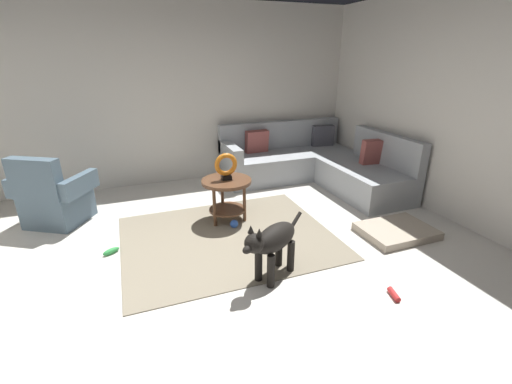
{
  "coord_description": "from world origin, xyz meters",
  "views": [
    {
      "loc": [
        -0.81,
        -2.7,
        1.93
      ],
      "look_at": [
        0.45,
        0.6,
        0.55
      ],
      "focal_mm": 24.64,
      "sensor_mm": 36.0,
      "label": 1
    }
  ],
  "objects_px": {
    "dog_bed_mat": "(396,231)",
    "dog_toy_ball": "(234,224)",
    "side_table": "(227,189)",
    "dog_toy_bone": "(111,251)",
    "dog": "(273,242)",
    "dog_toy_rope": "(394,294)",
    "armchair": "(54,199)",
    "torus_sculpture": "(226,166)",
    "sectional_couch": "(314,164)"
  },
  "relations": [
    {
      "from": "dog_bed_mat",
      "to": "dog_toy_ball",
      "type": "distance_m",
      "value": 1.88
    },
    {
      "from": "side_table",
      "to": "dog_toy_bone",
      "type": "distance_m",
      "value": 1.45
    },
    {
      "from": "dog_bed_mat",
      "to": "dog_toy_rope",
      "type": "height_order",
      "value": "dog_bed_mat"
    },
    {
      "from": "torus_sculpture",
      "to": "dog_toy_rope",
      "type": "height_order",
      "value": "torus_sculpture"
    },
    {
      "from": "side_table",
      "to": "dog_bed_mat",
      "type": "xyz_separation_m",
      "value": [
        1.71,
        -1.05,
        -0.37
      ]
    },
    {
      "from": "torus_sculpture",
      "to": "side_table",
      "type": "bearing_deg",
      "value": 180.0
    },
    {
      "from": "sectional_couch",
      "to": "dog_toy_rope",
      "type": "bearing_deg",
      "value": -106.14
    },
    {
      "from": "dog_toy_ball",
      "to": "dog_toy_bone",
      "type": "distance_m",
      "value": 1.38
    },
    {
      "from": "dog_toy_ball",
      "to": "dog_toy_rope",
      "type": "relative_size",
      "value": 0.63
    },
    {
      "from": "side_table",
      "to": "dog_toy_ball",
      "type": "height_order",
      "value": "side_table"
    },
    {
      "from": "dog_bed_mat",
      "to": "dog",
      "type": "xyz_separation_m",
      "value": [
        -1.67,
        -0.26,
        0.33
      ]
    },
    {
      "from": "armchair",
      "to": "dog",
      "type": "xyz_separation_m",
      "value": [
        2.0,
        -1.98,
        0.05
      ]
    },
    {
      "from": "dog_bed_mat",
      "to": "dog_toy_bone",
      "type": "xyz_separation_m",
      "value": [
        -3.07,
        0.72,
        -0.01
      ]
    },
    {
      "from": "dog",
      "to": "dog_toy_rope",
      "type": "relative_size",
      "value": 4.82
    },
    {
      "from": "dog_bed_mat",
      "to": "dog_toy_bone",
      "type": "bearing_deg",
      "value": 166.79
    },
    {
      "from": "dog_toy_rope",
      "to": "torus_sculpture",
      "type": "bearing_deg",
      "value": 114.91
    },
    {
      "from": "armchair",
      "to": "dog_toy_bone",
      "type": "distance_m",
      "value": 1.2
    },
    {
      "from": "armchair",
      "to": "dog_bed_mat",
      "type": "height_order",
      "value": "armchair"
    },
    {
      "from": "armchair",
      "to": "dog",
      "type": "height_order",
      "value": "armchair"
    },
    {
      "from": "torus_sculpture",
      "to": "dog_bed_mat",
      "type": "height_order",
      "value": "torus_sculpture"
    },
    {
      "from": "sectional_couch",
      "to": "armchair",
      "type": "height_order",
      "value": "same"
    },
    {
      "from": "dog_toy_bone",
      "to": "dog",
      "type": "bearing_deg",
      "value": -35.12
    },
    {
      "from": "torus_sculpture",
      "to": "dog_bed_mat",
      "type": "relative_size",
      "value": 0.41
    },
    {
      "from": "dog",
      "to": "dog_toy_bone",
      "type": "height_order",
      "value": "dog"
    },
    {
      "from": "torus_sculpture",
      "to": "dog_toy_bone",
      "type": "bearing_deg",
      "value": -166.33
    },
    {
      "from": "dog",
      "to": "dog_toy_ball",
      "type": "distance_m",
      "value": 1.14
    },
    {
      "from": "side_table",
      "to": "dog_toy_rope",
      "type": "bearing_deg",
      "value": -65.09
    },
    {
      "from": "armchair",
      "to": "dog_bed_mat",
      "type": "distance_m",
      "value": 4.06
    },
    {
      "from": "side_table",
      "to": "dog_bed_mat",
      "type": "bearing_deg",
      "value": -31.62
    },
    {
      "from": "torus_sculpture",
      "to": "dog",
      "type": "xyz_separation_m",
      "value": [
        0.04,
        -1.31,
        -0.33
      ]
    },
    {
      "from": "dog",
      "to": "dog_toy_rope",
      "type": "distance_m",
      "value": 1.13
    },
    {
      "from": "armchair",
      "to": "dog_toy_ball",
      "type": "xyz_separation_m",
      "value": [
        1.98,
        -0.89,
        -0.27
      ]
    },
    {
      "from": "dog_toy_rope",
      "to": "dog_toy_bone",
      "type": "height_order",
      "value": "dog_toy_bone"
    },
    {
      "from": "torus_sculpture",
      "to": "dog_toy_bone",
      "type": "height_order",
      "value": "torus_sculpture"
    },
    {
      "from": "armchair",
      "to": "dog_toy_ball",
      "type": "relative_size",
      "value": 10.01
    },
    {
      "from": "sectional_couch",
      "to": "side_table",
      "type": "height_order",
      "value": "sectional_couch"
    },
    {
      "from": "side_table",
      "to": "torus_sculpture",
      "type": "relative_size",
      "value": 1.84
    },
    {
      "from": "armchair",
      "to": "side_table",
      "type": "distance_m",
      "value": 2.08
    },
    {
      "from": "armchair",
      "to": "dog_bed_mat",
      "type": "xyz_separation_m",
      "value": [
        3.67,
        -1.72,
        -0.28
      ]
    },
    {
      "from": "torus_sculpture",
      "to": "dog_toy_ball",
      "type": "height_order",
      "value": "torus_sculpture"
    },
    {
      "from": "dog",
      "to": "dog_toy_bone",
      "type": "bearing_deg",
      "value": 25.15
    },
    {
      "from": "torus_sculpture",
      "to": "dog",
      "type": "distance_m",
      "value": 1.36
    },
    {
      "from": "armchair",
      "to": "side_table",
      "type": "height_order",
      "value": "armchair"
    },
    {
      "from": "armchair",
      "to": "torus_sculpture",
      "type": "height_order",
      "value": "armchair"
    },
    {
      "from": "side_table",
      "to": "dog",
      "type": "bearing_deg",
      "value": -88.39
    },
    {
      "from": "dog_bed_mat",
      "to": "dog_toy_ball",
      "type": "bearing_deg",
      "value": 153.85
    },
    {
      "from": "dog_toy_rope",
      "to": "dog_bed_mat",
      "type": "bearing_deg",
      "value": 47.86
    },
    {
      "from": "sectional_couch",
      "to": "dog_toy_bone",
      "type": "height_order",
      "value": "sectional_couch"
    },
    {
      "from": "sectional_couch",
      "to": "dog_toy_bone",
      "type": "relative_size",
      "value": 12.5
    },
    {
      "from": "armchair",
      "to": "dog_toy_bone",
      "type": "relative_size",
      "value": 5.52
    }
  ]
}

